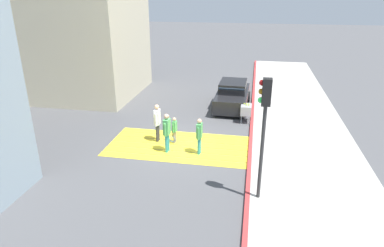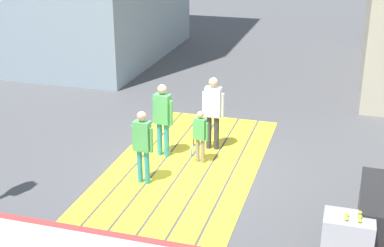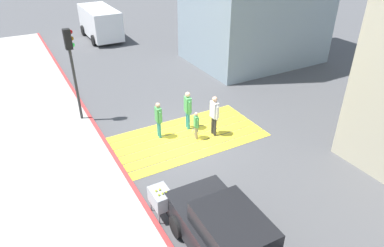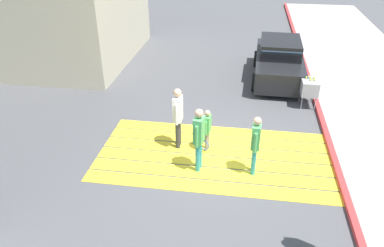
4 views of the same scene
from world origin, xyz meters
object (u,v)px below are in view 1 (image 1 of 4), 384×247
Objects in this scene: traffic_light_corner at (264,116)px; tennis_ball_cart at (246,110)px; pedestrian_adult_lead at (157,120)px; pedestrian_adult_side at (199,134)px; car_parked_near_curb at (232,96)px; pedestrian_child_with_racket at (174,129)px; pedestrian_adult_trailing at (167,130)px.

tennis_ball_cart is (0.68, -7.28, -2.34)m from traffic_light_corner.
pedestrian_adult_lead is 2.34m from pedestrian_adult_side.
car_parked_near_curb is 6.09m from pedestrian_child_with_racket.
pedestrian_adult_lead reaches higher than pedestrian_adult_trailing.
pedestrian_child_with_racket is (2.24, 5.66, -0.02)m from car_parked_near_curb.
traffic_light_corner is 6.46m from pedestrian_adult_lead.
traffic_light_corner is 2.35× the size of pedestrian_adult_lead.
tennis_ball_cart is at bearing -84.67° from traffic_light_corner.
traffic_light_corner is 4.48m from pedestrian_adult_side.
car_parked_near_curb is 3.44× the size of pedestrian_child_with_racket.
pedestrian_adult_lead is (3.97, 3.25, 0.36)m from tennis_ball_cart.
pedestrian_adult_trailing is 1.40× the size of pedestrian_child_with_racket.
pedestrian_adult_trailing is 0.99m from pedestrian_child_with_racket.
traffic_light_corner is at bearing 129.31° from pedestrian_adult_side.
car_parked_near_curb is 1.02× the size of traffic_light_corner.
car_parked_near_curb is 6.37m from pedestrian_adult_lead.
pedestrian_adult_side is at bearing 66.43° from tennis_ball_cart.
pedestrian_adult_side is at bearing 81.85° from car_parked_near_curb.
pedestrian_adult_trailing is at bearing 52.67° from tennis_ball_cart.
traffic_light_corner is 7.68m from tennis_ball_cart.
car_parked_near_curb is at bearing -80.67° from traffic_light_corner.
pedestrian_adult_trailing reaches higher than car_parked_near_curb.
tennis_ball_cart is 0.56× the size of pedestrian_adult_lead.
tennis_ball_cart is 5.37m from pedestrian_adult_trailing.
pedestrian_adult_trailing is 1.08× the size of pedestrian_adult_side.
pedestrian_adult_lead is 1.02× the size of pedestrian_adult_trailing.
pedestrian_adult_side is (0.94, 6.54, 0.21)m from car_parked_near_curb.
pedestrian_adult_side is at bearing 155.78° from pedestrian_adult_lead.
pedestrian_adult_side is at bearing -50.69° from traffic_light_corner.
pedestrian_child_with_racket is (-0.83, 0.09, -0.34)m from pedestrian_adult_lead.
tennis_ball_cart is (-0.90, 2.33, -0.04)m from car_parked_near_curb.
car_parked_near_curb reaches higher than pedestrian_child_with_racket.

